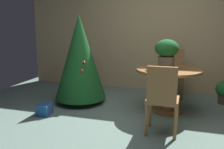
% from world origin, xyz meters
% --- Properties ---
extents(ground_plane, '(6.60, 6.60, 0.00)m').
position_xyz_m(ground_plane, '(0.00, 0.00, 0.00)').
color(ground_plane, slate).
extents(back_wall_panel, '(6.00, 0.10, 2.60)m').
position_xyz_m(back_wall_panel, '(0.00, 2.20, 1.30)').
color(back_wall_panel, tan).
rests_on(back_wall_panel, ground_plane).
extents(round_dining_table, '(1.04, 1.04, 0.72)m').
position_xyz_m(round_dining_table, '(0.33, 0.81, 0.48)').
color(round_dining_table, brown).
rests_on(round_dining_table, ground_plane).
extents(flower_vase, '(0.38, 0.38, 0.47)m').
position_xyz_m(flower_vase, '(0.28, 0.84, 0.99)').
color(flower_vase, '#665B51').
rests_on(flower_vase, round_dining_table).
extents(wooden_chair_far, '(0.46, 0.40, 0.94)m').
position_xyz_m(wooden_chair_far, '(0.33, 1.73, 0.54)').
color(wooden_chair_far, '#9E6B3D').
rests_on(wooden_chair_far, ground_plane).
extents(wooden_chair_near, '(0.41, 0.38, 0.92)m').
position_xyz_m(wooden_chair_near, '(0.33, -0.10, 0.51)').
color(wooden_chair_near, '#9E6B3D').
rests_on(wooden_chair_near, ground_plane).
extents(holiday_tree, '(0.92, 0.92, 1.59)m').
position_xyz_m(holiday_tree, '(-1.25, 0.86, 0.84)').
color(holiday_tree, brown).
rests_on(holiday_tree, ground_plane).
extents(gift_box_blue, '(0.21, 0.24, 0.18)m').
position_xyz_m(gift_box_blue, '(-1.52, 0.08, 0.09)').
color(gift_box_blue, '#1E569E').
rests_on(gift_box_blue, ground_plane).
extents(potted_plant, '(0.29, 0.29, 0.42)m').
position_xyz_m(potted_plant, '(1.26, 1.55, 0.24)').
color(potted_plant, '#4C382D').
rests_on(potted_plant, ground_plane).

